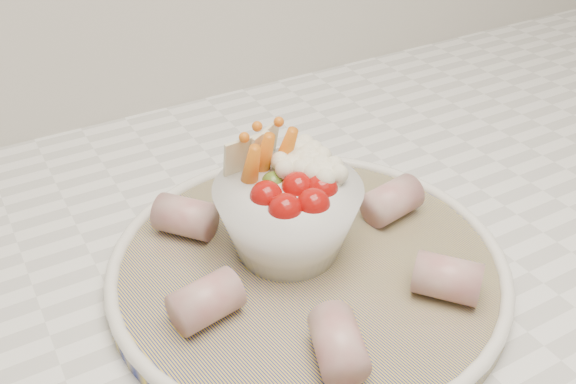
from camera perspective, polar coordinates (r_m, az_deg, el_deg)
serving_platter at (r=0.58m, az=1.78°, el=-6.50°), size 0.40×0.40×0.02m
veggie_bowl at (r=0.57m, az=0.08°, el=-1.61°), size 0.13×0.13×0.11m
cured_meat_rolls at (r=0.56m, az=1.82°, el=-4.79°), size 0.27×0.28×0.04m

